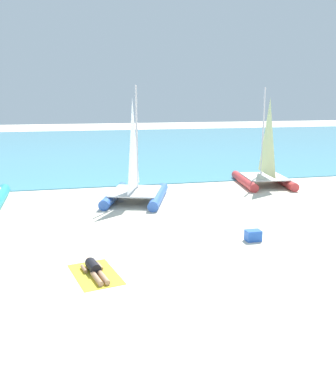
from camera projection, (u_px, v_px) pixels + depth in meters
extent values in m
plane|color=beige|center=(148.00, 198.00, 20.15)|extent=(120.00, 120.00, 0.00)
cube|color=#4C9EB7|center=(104.00, 146.00, 41.94)|extent=(120.00, 40.00, 0.05)
cylinder|color=blue|center=(114.00, 195.00, 19.74)|extent=(1.75, 3.92, 0.46)
cylinder|color=blue|center=(159.00, 196.00, 19.53)|extent=(1.75, 3.92, 0.46)
cube|color=silver|center=(135.00, 191.00, 19.39)|extent=(2.82, 3.10, 0.06)
cylinder|color=silver|center=(137.00, 138.00, 19.43)|extent=(0.10, 0.10, 4.75)
pyramid|color=white|center=(133.00, 144.00, 18.55)|extent=(0.74, 1.99, 3.99)
cylinder|color=#CC3838|center=(244.00, 181.00, 23.13)|extent=(1.03, 4.00, 0.45)
cylinder|color=#CC3838|center=(281.00, 180.00, 23.30)|extent=(1.03, 4.00, 0.45)
cube|color=silver|center=(264.00, 177.00, 22.98)|extent=(2.43, 2.82, 0.06)
cylinder|color=silver|center=(263.00, 132.00, 23.02)|extent=(0.09, 0.09, 4.74)
pyramid|color=#EAEA99|center=(268.00, 136.00, 22.14)|extent=(0.36, 2.07, 3.98)
cube|color=yellow|center=(95.00, 274.00, 11.45)|extent=(1.47, 2.09, 0.01)
cylinder|color=black|center=(93.00, 266.00, 11.59)|extent=(0.42, 0.67, 0.30)
sphere|color=tan|center=(89.00, 261.00, 11.95)|extent=(0.22, 0.22, 0.22)
cylinder|color=tan|center=(97.00, 279.00, 11.00)|extent=(0.30, 0.79, 0.14)
cylinder|color=tan|center=(103.00, 277.00, 11.07)|extent=(0.30, 0.79, 0.14)
cylinder|color=tan|center=(84.00, 269.00, 11.66)|extent=(0.19, 0.46, 0.10)
cylinder|color=tan|center=(99.00, 266.00, 11.84)|extent=(0.19, 0.46, 0.10)
cube|color=blue|center=(253.00, 235.00, 14.12)|extent=(0.50, 0.36, 0.36)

